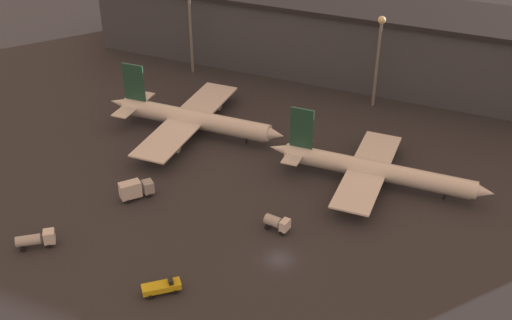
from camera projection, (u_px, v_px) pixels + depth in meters
ground at (279, 259)px, 107.58m from camera, size 600.00×600.00×0.00m
terminal_building at (391, 44)px, 162.33m from camera, size 161.01×23.84×19.62m
airplane_0 at (192, 119)px, 142.39m from camera, size 42.92×37.28×14.08m
airplane_1 at (374, 170)px, 125.24m from camera, size 44.54×29.82×13.58m
service_vehicle_0 at (277, 223)px, 113.51m from camera, size 4.78×2.76×2.67m
service_vehicle_1 at (162, 287)px, 100.29m from camera, size 5.96×5.49×2.53m
service_vehicle_3 at (36, 239)px, 109.53m from camera, size 6.33×5.42×2.93m
service_vehicle_4 at (135, 189)px, 121.44m from camera, size 5.77×6.32×3.80m
lamp_post_0 at (190, 9)px, 162.48m from camera, size 1.80×1.80×27.54m
lamp_post_1 at (379, 49)px, 147.56m from camera, size 1.80×1.80×22.37m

